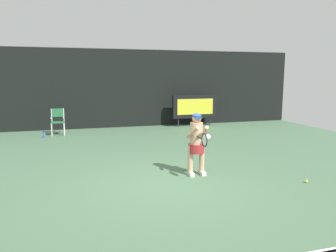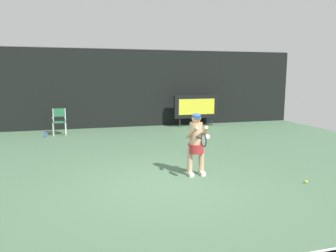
{
  "view_description": "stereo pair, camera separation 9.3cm",
  "coord_description": "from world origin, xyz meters",
  "views": [
    {
      "loc": [
        -1.81,
        -6.54,
        2.41
      ],
      "look_at": [
        0.56,
        1.75,
        1.05
      ],
      "focal_mm": 34.0,
      "sensor_mm": 36.0,
      "label": 1
    },
    {
      "loc": [
        -1.72,
        -6.56,
        2.41
      ],
      "look_at": [
        0.56,
        1.75,
        1.05
      ],
      "focal_mm": 34.0,
      "sensor_mm": 36.0,
      "label": 2
    }
  ],
  "objects": [
    {
      "name": "ground",
      "position": [
        0.0,
        -0.19,
        -0.01
      ],
      "size": [
        18.0,
        22.0,
        0.03
      ],
      "color": "#4A6C4F"
    },
    {
      "name": "backdrop_screen",
      "position": [
        0.0,
        8.5,
        1.81
      ],
      "size": [
        18.0,
        0.12,
        3.66
      ],
      "color": "black",
      "rests_on": "ground"
    },
    {
      "name": "scoreboard",
      "position": [
        3.63,
        7.82,
        0.95
      ],
      "size": [
        2.2,
        0.21,
        1.5
      ],
      "color": "black",
      "rests_on": "ground"
    },
    {
      "name": "umpire_chair",
      "position": [
        -2.61,
        7.12,
        0.62
      ],
      "size": [
        0.52,
        0.44,
        1.08
      ],
      "color": "white",
      "rests_on": "ground"
    },
    {
      "name": "water_bottle",
      "position": [
        -3.12,
        6.65,
        0.12
      ],
      "size": [
        0.07,
        0.07,
        0.27
      ],
      "color": "blue",
      "rests_on": "ground"
    },
    {
      "name": "tennis_player",
      "position": [
        0.94,
        0.54,
        0.84
      ],
      "size": [
        0.53,
        0.61,
        1.52
      ],
      "color": "white",
      "rests_on": "ground"
    },
    {
      "name": "tennis_racket",
      "position": [
        0.9,
        -0.02,
        0.99
      ],
      "size": [
        0.03,
        0.6,
        0.31
      ],
      "rotation": [
        0.0,
        0.0,
        0.04
      ],
      "color": "black"
    },
    {
      "name": "tennis_ball_loose",
      "position": [
        3.15,
        -0.7,
        0.03
      ],
      "size": [
        0.07,
        0.07,
        0.07
      ],
      "color": "#CCDB3D",
      "rests_on": "ground"
    }
  ]
}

